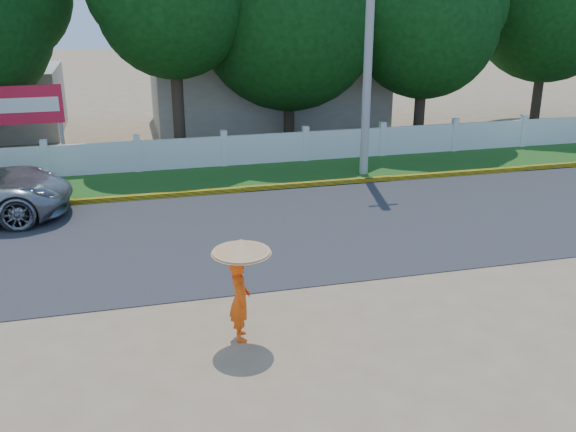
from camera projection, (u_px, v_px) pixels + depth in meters
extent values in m
plane|color=#9E8460|center=(313.00, 310.00, 12.72)|extent=(120.00, 120.00, 0.00)
cube|color=#38383A|center=(265.00, 231.00, 16.82)|extent=(60.00, 7.00, 0.02)
cube|color=#2D601E|center=(231.00, 177.00, 21.61)|extent=(60.00, 3.50, 0.03)
cube|color=yellow|center=(240.00, 190.00, 20.04)|extent=(40.00, 0.18, 0.16)
cube|color=silver|center=(224.00, 151.00, 22.76)|extent=(40.00, 0.10, 1.10)
cube|color=#B7AD99|center=(265.00, 90.00, 29.30)|extent=(10.00, 6.00, 3.20)
cylinder|color=#9A9B98|center=(369.00, 47.00, 20.57)|extent=(0.28, 0.28, 8.49)
imported|color=#FE520D|center=(240.00, 300.00, 11.48)|extent=(0.40, 0.58, 1.55)
cylinder|color=gray|center=(242.00, 269.00, 11.29)|extent=(0.02, 0.02, 1.01)
cone|color=tan|center=(241.00, 246.00, 11.14)|extent=(1.06, 1.06, 0.26)
cylinder|color=gray|center=(63.00, 141.00, 22.33)|extent=(0.12, 0.12, 2.00)
cube|color=red|center=(24.00, 105.00, 21.64)|extent=(2.50, 0.12, 1.30)
cube|color=silver|center=(24.00, 105.00, 21.59)|extent=(2.25, 0.02, 0.49)
cylinder|color=#473828|center=(420.00, 104.00, 26.38)|extent=(0.44, 0.44, 3.05)
sphere|color=#104713|center=(425.00, 25.00, 25.33)|extent=(5.77, 5.77, 5.77)
cylinder|color=#473828|center=(538.00, 87.00, 29.61)|extent=(0.44, 0.44, 3.44)
sphere|color=#104713|center=(549.00, 5.00, 28.41)|extent=(6.71, 6.71, 6.71)
cylinder|color=#473828|center=(178.00, 101.00, 23.89)|extent=(0.44, 0.44, 4.07)
sphere|color=#104713|center=(172.00, 2.00, 22.70)|extent=(5.41, 5.41, 5.41)
cylinder|color=#473828|center=(289.00, 106.00, 26.07)|extent=(0.44, 0.44, 2.94)
sphere|color=#104713|center=(289.00, 18.00, 24.91)|extent=(7.16, 7.16, 7.16)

